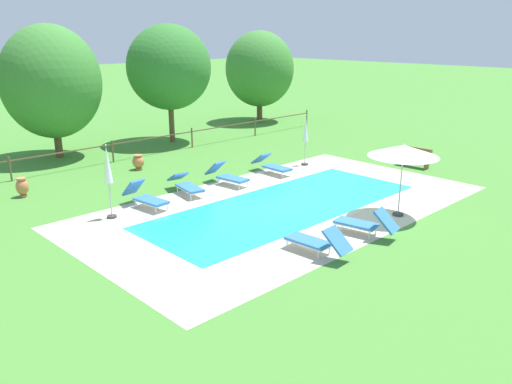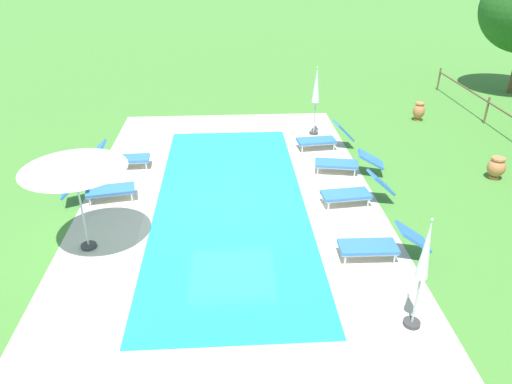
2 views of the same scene
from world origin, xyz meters
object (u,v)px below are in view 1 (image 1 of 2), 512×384
at_px(sun_lounger_south_mid, 316,241).
at_px(tree_east_mid, 51,82).
at_px(wooden_bench_lawn_side, 415,157).
at_px(tree_centre, 169,67).
at_px(patio_umbrella_closed_row_west, 306,133).
at_px(patio_umbrella_open_foreground, 403,151).
at_px(sun_lounger_north_mid, 272,165).
at_px(terracotta_urn_by_tree, 22,187).
at_px(sun_lounger_north_end, 365,223).
at_px(sun_lounger_north_far, 146,197).
at_px(tree_west_mid, 260,69).
at_px(sun_lounger_north_near_steps, 228,176).
at_px(patio_umbrella_closed_row_mid_east, 108,169).
at_px(sun_lounger_south_far, 186,185).
at_px(terracotta_urn_near_fence, 138,162).

height_order(sun_lounger_south_mid, tree_east_mid, tree_east_mid).
relative_size(sun_lounger_south_mid, wooden_bench_lawn_side, 1.31).
bearing_deg(tree_centre, patio_umbrella_closed_row_west, -81.34).
bearing_deg(patio_umbrella_open_foreground, sun_lounger_north_mid, 83.02).
relative_size(wooden_bench_lawn_side, terracotta_urn_by_tree, 2.08).
relative_size(sun_lounger_north_end, terracotta_urn_by_tree, 2.75).
relative_size(sun_lounger_north_mid, sun_lounger_north_far, 1.03).
distance_m(patio_umbrella_open_foreground, tree_east_mid, 16.81).
xyz_separation_m(wooden_bench_lawn_side, tree_west_mid, (3.75, 13.91, 3.03)).
distance_m(sun_lounger_north_end, tree_centre, 16.42).
bearing_deg(tree_west_mid, sun_lounger_north_near_steps, -139.25).
distance_m(sun_lounger_north_mid, patio_umbrella_closed_row_mid_east, 7.96).
relative_size(tree_west_mid, tree_east_mid, 0.95).
relative_size(patio_umbrella_closed_row_west, tree_centre, 0.37).
distance_m(sun_lounger_north_mid, wooden_bench_lawn_side, 6.65).
distance_m(patio_umbrella_closed_row_west, tree_west_mid, 12.66).
relative_size(sun_lounger_south_far, terracotta_urn_by_tree, 2.93).
height_order(patio_umbrella_closed_row_mid_east, terracotta_urn_near_fence, patio_umbrella_closed_row_mid_east).
bearing_deg(sun_lounger_south_far, sun_lounger_south_mid, -96.45).
bearing_deg(terracotta_urn_near_fence, sun_lounger_north_end, -86.46).
bearing_deg(sun_lounger_north_mid, sun_lounger_south_mid, -127.69).
relative_size(terracotta_urn_near_fence, tree_west_mid, 0.11).
xyz_separation_m(patio_umbrella_closed_row_west, patio_umbrella_closed_row_mid_east, (-10.00, -0.18, 0.18)).
distance_m(sun_lounger_north_end, wooden_bench_lawn_side, 9.23).
height_order(sun_lounger_north_far, sun_lounger_south_mid, sun_lounger_north_far).
bearing_deg(terracotta_urn_by_tree, tree_centre, 24.03).
xyz_separation_m(sun_lounger_north_far, sun_lounger_south_far, (1.99, 0.31, -0.03)).
bearing_deg(sun_lounger_south_mid, tree_west_mid, 49.51).
xyz_separation_m(sun_lounger_north_near_steps, sun_lounger_south_far, (-1.93, 0.18, -0.03)).
xyz_separation_m(patio_umbrella_closed_row_mid_east, terracotta_urn_near_fence, (4.03, 4.82, -1.30)).
relative_size(wooden_bench_lawn_side, tree_east_mid, 0.24).
distance_m(sun_lounger_north_far, terracotta_urn_near_fence, 5.39).
distance_m(patio_umbrella_closed_row_west, terracotta_urn_near_fence, 7.64).
xyz_separation_m(sun_lounger_north_far, patio_umbrella_closed_row_mid_east, (-1.41, -0.11, 1.28)).
relative_size(tree_west_mid, tree_centre, 0.95).
xyz_separation_m(sun_lounger_north_mid, patio_umbrella_closed_row_west, (2.15, -0.01, 1.12)).
distance_m(sun_lounger_north_mid, patio_umbrella_open_foreground, 6.99).
bearing_deg(tree_centre, sun_lounger_north_end, -104.26).
xyz_separation_m(sun_lounger_north_near_steps, patio_umbrella_open_foreground, (1.71, -6.75, 1.83)).
height_order(sun_lounger_north_mid, tree_west_mid, tree_west_mid).
relative_size(sun_lounger_north_far, patio_umbrella_closed_row_west, 0.84).
bearing_deg(sun_lounger_south_far, sun_lounger_north_near_steps, -5.26).
distance_m(patio_umbrella_open_foreground, patio_umbrella_closed_row_west, 7.35).
bearing_deg(sun_lounger_north_end, tree_centre, 75.74).
height_order(sun_lounger_north_far, sun_lounger_south_far, sun_lounger_north_far).
height_order(sun_lounger_south_mid, terracotta_urn_by_tree, sun_lounger_south_mid).
distance_m(patio_umbrella_closed_row_west, tree_east_mid, 12.23).
distance_m(patio_umbrella_closed_row_west, terracotta_urn_by_tree, 12.03).
bearing_deg(sun_lounger_north_end, sun_lounger_north_near_steps, 85.28).
xyz_separation_m(sun_lounger_south_far, patio_umbrella_open_foreground, (3.63, -6.93, 1.86)).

